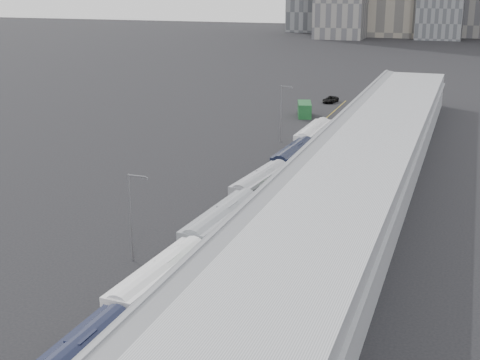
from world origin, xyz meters
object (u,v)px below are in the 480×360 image
at_px(shipping_container, 304,109).
at_px(street_lamp_far, 282,110).
at_px(bus_3, 222,230).
at_px(street_lamp_near, 132,211).
at_px(bus_2, 160,288).
at_px(bus_4, 260,189).
at_px(suv, 331,99).
at_px(bus_5, 294,161).
at_px(bus_6, 313,139).

bearing_deg(shipping_container, street_lamp_far, -101.71).
bearing_deg(bus_3, street_lamp_near, -133.14).
bearing_deg(bus_2, bus_4, 94.40).
bearing_deg(suv, street_lamp_far, -80.90).
bearing_deg(suv, bus_5, -74.33).
relative_size(bus_2, bus_4, 1.03).
bearing_deg(bus_4, shipping_container, 104.15).
bearing_deg(bus_2, suv, 97.24).
relative_size(street_lamp_near, suv, 1.72).
bearing_deg(bus_5, street_lamp_near, -97.22).
bearing_deg(street_lamp_far, street_lamp_near, -89.92).
height_order(bus_3, street_lamp_far, street_lamp_far).
distance_m(bus_3, street_lamp_far, 46.15).
distance_m(bus_3, shipping_container, 68.54).
height_order(shipping_container, suv, shipping_container).
xyz_separation_m(street_lamp_near, shipping_container, (-1.75, 74.24, -3.62)).
bearing_deg(bus_6, suv, 99.28).
bearing_deg(street_lamp_far, bus_3, -81.68).
relative_size(street_lamp_near, shipping_container, 1.29).
relative_size(bus_3, street_lamp_near, 1.63).
bearing_deg(bus_6, street_lamp_far, 151.90).
bearing_deg(bus_4, street_lamp_far, 107.03).
xyz_separation_m(bus_2, street_lamp_near, (-6.40, 7.60, 3.39)).
bearing_deg(bus_2, bus_3, 92.72).
relative_size(bus_6, suv, 2.71).
xyz_separation_m(bus_3, street_lamp_near, (-6.58, -6.21, 3.28)).
bearing_deg(street_lamp_far, bus_4, -78.87).
xyz_separation_m(bus_2, shipping_container, (-8.15, 81.83, -0.23)).
bearing_deg(bus_5, bus_6, 94.53).
relative_size(bus_5, bus_6, 0.95).
relative_size(bus_3, bus_5, 1.09).
xyz_separation_m(bus_3, suv, (-6.66, 84.98, -1.02)).
bearing_deg(bus_6, bus_5, -87.40).
height_order(street_lamp_near, shipping_container, street_lamp_near).
xyz_separation_m(bus_6, street_lamp_near, (-6.05, -48.29, 3.33)).
bearing_deg(bus_4, bus_5, 94.10).
xyz_separation_m(street_lamp_near, street_lamp_far, (-0.07, 51.72, 0.40)).
distance_m(bus_3, bus_6, 42.09).
bearing_deg(suv, shipping_container, -86.57).
height_order(street_lamp_far, suv, street_lamp_far).
height_order(bus_3, bus_4, bus_3).
relative_size(bus_2, suv, 2.63).
xyz_separation_m(bus_4, bus_6, (0.11, 27.14, 0.11)).
height_order(bus_6, street_lamp_far, street_lamp_far).
xyz_separation_m(bus_6, suv, (-6.12, 42.89, -0.97)).
relative_size(bus_2, bus_5, 1.03).
bearing_deg(bus_4, street_lamp_near, -99.80).
bearing_deg(bus_6, bus_2, -88.49).
distance_m(bus_2, street_lamp_far, 59.79).
height_order(bus_2, shipping_container, bus_2).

